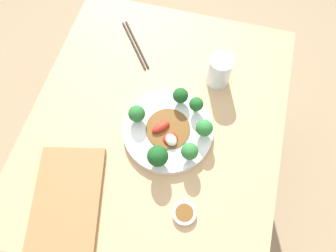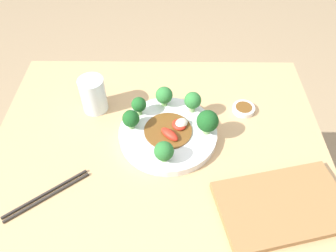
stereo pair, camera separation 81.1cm
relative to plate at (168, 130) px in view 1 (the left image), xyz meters
The scene contains 14 objects.
ground_plane 0.74m from the plate, 118.14° to the right, with size 8.00×8.00×0.00m, color #9E8460.
table 0.38m from the plate, 118.14° to the right, with size 0.91×0.77×0.72m.
plate is the anchor object (origin of this frame).
broccoli_south 0.11m from the plate, 95.31° to the right, with size 0.05×0.05×0.06m.
broccoli_north 0.11m from the plate, 96.70° to the left, with size 0.05×0.05×0.06m.
broccoli_northeast 0.12m from the plate, 48.96° to the left, with size 0.05×0.05×0.06m.
broccoli_west 0.11m from the plate, behind, with size 0.05×0.05×0.06m.
broccoli_east 0.12m from the plate, ahead, with size 0.06×0.06×0.07m.
broccoli_northwest 0.11m from the plate, 141.69° to the left, with size 0.04×0.04×0.06m.
stirfry_center 0.02m from the plate, ahead, with size 0.13×0.13×0.02m.
drinking_glass 0.25m from the plate, 153.26° to the left, with size 0.07×0.07×0.11m.
chopsticks 0.34m from the plate, 146.60° to the right, with size 0.18×0.15×0.01m.
sauce_dish 0.25m from the plate, 24.62° to the left, with size 0.07×0.07×0.02m.
cutting_board 0.34m from the plate, 38.81° to the right, with size 0.33×0.24×0.02m.
Camera 1 is at (0.41, 0.14, 1.62)m, focal length 35.00 mm.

